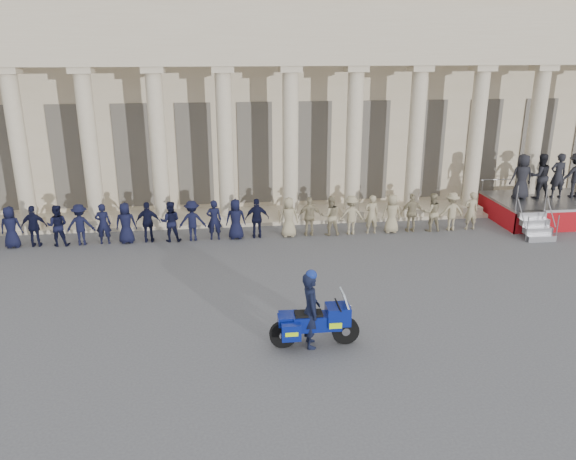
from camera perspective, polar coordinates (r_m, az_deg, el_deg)
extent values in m
plane|color=#4D4D50|center=(16.00, -0.84, -7.90)|extent=(90.00, 90.00, 0.00)
cube|color=#BEAD8F|center=(29.42, -4.08, 13.30)|extent=(40.00, 10.00, 9.00)
cube|color=#BEAD8F|center=(24.16, -3.07, 1.49)|extent=(40.00, 2.60, 0.15)
cube|color=#BEAD8F|center=(22.32, -3.22, 17.60)|extent=(35.80, 1.00, 1.00)
cube|color=#BEAD8F|center=(22.33, -3.28, 20.43)|extent=(35.80, 1.00, 1.20)
cube|color=#BEAD8F|center=(24.49, -24.69, 0.58)|extent=(0.90, 0.90, 0.30)
cylinder|color=#BEAD8F|center=(23.84, -25.63, 7.34)|extent=(0.64, 0.64, 5.60)
cube|color=#BEAD8F|center=(23.55, -26.63, 14.30)|extent=(0.85, 0.85, 0.24)
cube|color=#BEAD8F|center=(23.81, -18.74, 0.83)|extent=(0.90, 0.90, 0.30)
cylinder|color=#BEAD8F|center=(23.15, -19.49, 7.81)|extent=(0.64, 0.64, 5.60)
cube|color=#BEAD8F|center=(22.84, -20.28, 15.01)|extent=(0.85, 0.85, 0.24)
cube|color=#BEAD8F|center=(23.41, -12.51, 1.09)|extent=(0.90, 0.90, 0.30)
cylinder|color=#BEAD8F|center=(22.73, -13.02, 8.21)|extent=(0.64, 0.64, 5.60)
cube|color=#BEAD8F|center=(22.42, -13.57, 15.56)|extent=(0.85, 0.85, 0.24)
cube|color=#BEAD8F|center=(23.28, -6.13, 1.34)|extent=(0.90, 0.90, 0.30)
cylinder|color=#BEAD8F|center=(22.60, -6.39, 8.51)|extent=(0.64, 0.64, 5.60)
cube|color=#BEAD8F|center=(22.29, -6.66, 15.92)|extent=(0.85, 0.85, 0.24)
cube|color=#BEAD8F|center=(23.45, 0.23, 1.57)|extent=(0.90, 0.90, 0.30)
cylinder|color=#BEAD8F|center=(22.77, 0.24, 8.69)|extent=(0.64, 0.64, 5.60)
cube|color=#BEAD8F|center=(22.46, 0.25, 16.05)|extent=(0.85, 0.85, 0.24)
cube|color=#BEAD8F|center=(23.90, 6.43, 1.78)|extent=(0.90, 0.90, 0.30)
cylinder|color=#BEAD8F|center=(23.23, 6.69, 8.76)|extent=(0.64, 0.64, 5.60)
cube|color=#BEAD8F|center=(22.93, 6.97, 15.97)|extent=(0.85, 0.85, 0.24)
cube|color=#BEAD8F|center=(24.62, 12.34, 1.95)|extent=(0.90, 0.90, 0.30)
cylinder|color=#BEAD8F|center=(23.97, 12.82, 8.73)|extent=(0.64, 0.64, 5.60)
cube|color=#BEAD8F|center=(23.68, 13.33, 15.70)|extent=(0.85, 0.85, 0.24)
cube|color=#BEAD8F|center=(25.58, 17.86, 2.10)|extent=(0.90, 0.90, 0.30)
cylinder|color=#BEAD8F|center=(24.96, 18.52, 8.61)|extent=(0.64, 0.64, 5.60)
cube|color=#BEAD8F|center=(24.68, 19.22, 15.29)|extent=(0.85, 0.85, 0.24)
cube|color=#BEAD8F|center=(26.76, 22.93, 2.22)|extent=(0.90, 0.90, 0.30)
cylinder|color=#BEAD8F|center=(26.17, 23.73, 8.43)|extent=(0.64, 0.64, 5.60)
cube|color=#BEAD8F|center=(25.90, 24.58, 14.78)|extent=(0.85, 0.85, 0.24)
cube|color=black|center=(26.27, -26.79, 6.48)|extent=(1.30, 0.12, 4.20)
cube|color=black|center=(25.50, -21.27, 6.90)|extent=(1.30, 0.12, 4.20)
cube|color=black|center=(24.99, -15.45, 7.27)|extent=(1.30, 0.12, 4.20)
cube|color=black|center=(24.73, -9.44, 7.58)|extent=(1.30, 0.12, 4.20)
cube|color=black|center=(24.76, -3.36, 7.80)|extent=(1.30, 0.12, 4.20)
cube|color=black|center=(25.05, 2.64, 7.94)|extent=(1.30, 0.12, 4.20)
cube|color=black|center=(25.60, 8.44, 7.99)|extent=(1.30, 0.12, 4.20)
cube|color=black|center=(26.40, 13.95, 7.96)|extent=(1.30, 0.12, 4.20)
cube|color=black|center=(27.42, 19.09, 7.87)|extent=(1.30, 0.12, 4.20)
cube|color=black|center=(28.65, 23.82, 7.73)|extent=(1.30, 0.12, 4.20)
imported|color=black|center=(22.68, -26.33, 0.27)|extent=(0.76, 0.49, 1.55)
imported|color=black|center=(22.42, -24.38, 0.35)|extent=(0.91, 0.38, 1.55)
imported|color=black|center=(22.18, -22.38, 0.43)|extent=(0.75, 0.59, 1.55)
imported|color=black|center=(21.97, -20.34, 0.52)|extent=(1.00, 0.57, 1.55)
imported|color=black|center=(21.80, -18.26, 0.60)|extent=(0.56, 0.37, 1.55)
imported|color=black|center=(21.65, -16.15, 0.69)|extent=(0.76, 0.49, 1.55)
imported|color=black|center=(21.53, -14.02, 0.77)|extent=(0.91, 0.38, 1.55)
imported|color=black|center=(21.44, -11.86, 0.86)|extent=(0.75, 0.59, 1.55)
imported|color=black|center=(21.38, -9.69, 0.94)|extent=(1.00, 0.57, 1.55)
imported|color=black|center=(21.35, -7.51, 1.03)|extent=(0.56, 0.37, 1.55)
imported|color=black|center=(21.35, -5.33, 1.11)|extent=(0.76, 0.49, 1.55)
imported|color=black|center=(21.38, -3.15, 1.19)|extent=(0.91, 0.38, 1.55)
imported|color=gray|center=(21.49, 0.08, 1.31)|extent=(0.76, 0.49, 1.55)
imported|color=gray|center=(21.60, 2.22, 1.38)|extent=(0.91, 0.38, 1.55)
imported|color=gray|center=(21.74, 4.34, 1.46)|extent=(0.75, 0.59, 1.55)
imported|color=gray|center=(21.91, 6.43, 1.53)|extent=(1.00, 0.57, 1.55)
imported|color=gray|center=(22.11, 8.48, 1.59)|extent=(0.56, 0.37, 1.55)
imported|color=gray|center=(22.33, 10.50, 1.66)|extent=(0.76, 0.49, 1.55)
imported|color=gray|center=(22.59, 12.47, 1.72)|extent=(0.91, 0.38, 1.55)
imported|color=gray|center=(22.86, 14.40, 1.77)|extent=(0.75, 0.59, 1.55)
imported|color=gray|center=(23.17, 16.28, 1.83)|extent=(1.00, 0.57, 1.55)
imported|color=gray|center=(23.50, 18.10, 1.88)|extent=(0.56, 0.37, 1.55)
cube|color=gray|center=(25.93, 24.92, 2.79)|extent=(4.57, 3.26, 0.10)
cube|color=maroon|center=(24.75, 26.67, 0.74)|extent=(4.57, 0.04, 0.82)
cube|color=maroon|center=(24.94, 20.34, 1.70)|extent=(0.04, 3.26, 0.82)
cube|color=gray|center=(23.20, 24.29, -0.78)|extent=(1.10, 0.28, 0.23)
cube|color=gray|center=(23.36, 24.03, -0.02)|extent=(1.10, 0.28, 0.23)
cube|color=gray|center=(23.52, 23.76, 0.73)|extent=(1.10, 0.28, 0.23)
cube|color=gray|center=(23.69, 23.50, 1.47)|extent=(1.10, 0.28, 0.23)
cylinder|color=gray|center=(27.12, 23.38, 4.82)|extent=(4.57, 0.04, 0.04)
imported|color=black|center=(25.27, 22.66, 5.04)|extent=(0.92, 0.60, 1.88)
imported|color=black|center=(25.67, 24.23, 5.02)|extent=(0.91, 0.71, 1.88)
imported|color=black|center=(26.09, 25.74, 5.01)|extent=(0.68, 0.45, 1.88)
imported|color=black|center=(26.52, 27.21, 4.99)|extent=(1.21, 0.70, 1.88)
cylinder|color=black|center=(14.17, 5.86, -10.14)|extent=(0.68, 0.15, 0.68)
cylinder|color=black|center=(13.94, -0.49, -10.55)|extent=(0.68, 0.15, 0.68)
cube|color=navy|center=(13.90, 2.94, -9.26)|extent=(1.19, 0.44, 0.39)
cube|color=navy|center=(13.91, 5.08, -8.52)|extent=(0.57, 0.54, 0.47)
cube|color=silver|center=(14.02, 5.05, -9.39)|extent=(0.23, 0.31, 0.12)
cube|color=#B2BFCC|center=(13.79, 5.84, -7.17)|extent=(0.22, 0.48, 0.55)
cube|color=black|center=(13.77, 2.10, -8.55)|extent=(0.67, 0.35, 0.10)
cube|color=navy|center=(13.76, -0.28, -9.15)|extent=(0.36, 0.35, 0.23)
cube|color=navy|center=(13.56, 0.33, -10.35)|extent=(0.47, 0.23, 0.41)
cube|color=#C5FA0D|center=(13.56, 0.33, -10.35)|extent=(0.31, 0.25, 0.10)
cube|color=navy|center=(14.14, -0.01, -9.06)|extent=(0.47, 0.23, 0.41)
cube|color=#C5FA0D|center=(14.14, -0.01, -9.06)|extent=(0.31, 0.25, 0.10)
cylinder|color=silver|center=(14.20, 0.66, -10.11)|extent=(0.62, 0.10, 0.10)
cylinder|color=black|center=(13.80, 5.11, -7.60)|extent=(0.04, 0.72, 0.04)
imported|color=black|center=(13.73, 2.32, -8.12)|extent=(0.46, 0.70, 1.92)
sphere|color=navy|center=(13.35, 2.37, -4.62)|extent=(0.28, 0.28, 0.28)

